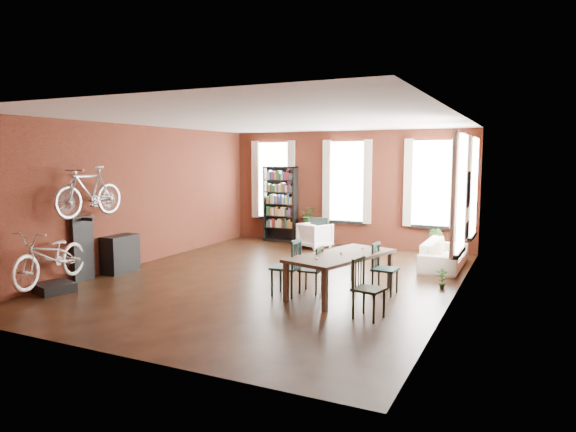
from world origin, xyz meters
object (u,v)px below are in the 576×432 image
Objects in this scene: bike_trainer at (54,288)px; bicycle_floor at (50,231)px; dining_chair_c at (369,289)px; bookshelf at (281,204)px; dining_table at (341,274)px; dining_chair_b at (311,270)px; dining_chair_a at (286,267)px; white_armchair at (315,234)px; plant_stand at (310,234)px; cream_sofa at (444,250)px; console_table at (120,254)px; dining_chair_d at (385,269)px.

bike_trainer is 0.31× the size of bicycle_floor.
bookshelf reaches higher than dining_chair_c.
dining_table is 2.57× the size of dining_chair_b.
dining_chair_b is 0.39× the size of bookshelf.
bike_trainer is at bearing -99.52° from bookshelf.
dining_chair_a is 0.53× the size of bicycle_floor.
dining_table is 2.88× the size of white_armchair.
dining_chair_c reaches higher than plant_stand.
dining_chair_a is at bearing -136.96° from dining_table.
cream_sofa is 8.16m from bicycle_floor.
bicycle_floor reaches higher than plant_stand.
bike_trainer is at bearing 130.90° from cream_sofa.
dining_chair_c is (0.85, -1.12, 0.09)m from dining_table.
dining_chair_a is at bearing -71.29° from plant_stand.
dining_table is 2.73× the size of console_table.
console_table is (-4.03, 0.13, -0.11)m from dining_chair_a.
plant_stand is at bearing -158.92° from dining_chair_b.
dining_chair_c is at bearing 51.49° from dining_chair_b.
bike_trainer is (-1.18, -7.01, -1.01)m from bookshelf.
bookshelf is at bearing 68.27° from bicycle_floor.
bookshelf is (-3.09, 4.98, 0.68)m from dining_chair_b.
cream_sofa is at bearing 28.81° from bicycle_floor.
dining_chair_d is (1.25, 0.48, 0.04)m from dining_chair_b.
bike_trainer is 7.32m from plant_stand.
dining_chair_d is 0.44× the size of cream_sofa.
dining_chair_a is (-0.88, -0.45, 0.14)m from dining_table.
dining_chair_c is at bearing -170.70° from dining_chair_d.
dining_chair_c is 5.82m from console_table.
bike_trainer is 1.05m from bicycle_floor.
dining_chair_d is 1.15× the size of console_table.
console_table is at bearing 100.77° from dining_chair_d.
dining_chair_b is 4.37m from console_table.
dining_chair_d reaches higher than console_table.
dining_chair_c is at bearing -36.52° from dining_table.
dining_chair_a is 6.03m from bookshelf.
console_table is (-0.10, 1.81, 0.31)m from bike_trainer.
white_armchair is 0.40× the size of bicycle_floor.
dining_chair_c reaches higher than dining_chair_d.
dining_chair_c is 5.76m from bike_trainer.
dining_chair_a is 0.46× the size of bookshelf.
cream_sofa reaches higher than plant_stand.
cream_sofa is at bearing 29.33° from console_table.
dining_chair_d is at bearing 24.50° from bike_trainer.
console_table is 1.49× the size of plant_stand.
bookshelf is 5.40m from console_table.
dining_chair_b is 4.80m from bicycle_floor.
dining_chair_a reaches higher than white_armchair.
white_armchair is (-1.72, 4.35, -0.05)m from dining_chair_b.
dining_chair_a reaches higher than dining_table.
bookshelf is (-3.63, 4.89, 0.73)m from dining_table.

